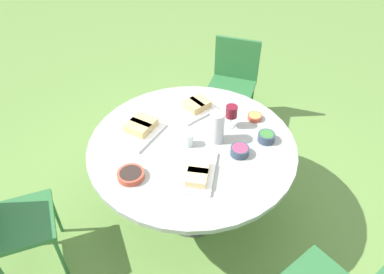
# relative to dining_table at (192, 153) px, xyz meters

# --- Properties ---
(ground_plane) EXTENTS (40.00, 40.00, 0.00)m
(ground_plane) POSITION_rel_dining_table_xyz_m (0.00, 0.00, -0.68)
(ground_plane) COLOR #668E42
(dining_table) EXTENTS (1.44, 1.44, 0.77)m
(dining_table) POSITION_rel_dining_table_xyz_m (0.00, 0.00, 0.00)
(dining_table) COLOR #4C4C51
(dining_table) RESTS_ON ground_plane
(chair_near_left) EXTENTS (0.55, 0.53, 0.89)m
(chair_near_left) POSITION_rel_dining_table_xyz_m (0.40, -1.24, -0.15)
(chair_near_left) COLOR #2D6B38
(chair_near_left) RESTS_ON ground_plane
(chair_near_right) EXTENTS (0.60, 0.59, 0.89)m
(chair_near_right) POSITION_rel_dining_table_xyz_m (0.71, 1.08, -0.15)
(chair_near_right) COLOR #2D6B38
(chair_near_right) RESTS_ON ground_plane
(water_pitcher) EXTENTS (0.11, 0.10, 0.23)m
(water_pitcher) POSITION_rel_dining_table_xyz_m (-0.11, -0.13, 0.21)
(water_pitcher) COLOR silver
(water_pitcher) RESTS_ON dining_table
(wine_glass) EXTENTS (0.08, 0.08, 0.18)m
(wine_glass) POSITION_rel_dining_table_xyz_m (-0.11, -0.32, 0.22)
(wine_glass) COLOR silver
(wine_glass) RESTS_ON dining_table
(platter_bread_main) EXTENTS (0.35, 0.43, 0.07)m
(platter_bread_main) POSITION_rel_dining_table_xyz_m (-0.21, 0.22, 0.12)
(platter_bread_main) COLOR white
(platter_bread_main) RESTS_ON dining_table
(platter_charcuterie) EXTENTS (0.29, 0.37, 0.08)m
(platter_charcuterie) POSITION_rel_dining_table_xyz_m (0.38, 0.12, 0.12)
(platter_charcuterie) COLOR white
(platter_charcuterie) RESTS_ON dining_table
(platter_sandwich_side) EXTENTS (0.29, 0.35, 0.08)m
(platter_sandwich_side) POSITION_rel_dining_table_xyz_m (0.21, -0.33, 0.12)
(platter_sandwich_side) COLOR white
(platter_sandwich_side) RESTS_ON dining_table
(bowl_fries) EXTENTS (0.10, 0.10, 0.04)m
(bowl_fries) POSITION_rel_dining_table_xyz_m (-0.21, -0.50, 0.11)
(bowl_fries) COLOR #B74733
(bowl_fries) RESTS_ON dining_table
(bowl_salad) EXTENTS (0.12, 0.12, 0.06)m
(bowl_salad) POSITION_rel_dining_table_xyz_m (-0.40, -0.33, 0.13)
(bowl_salad) COLOR #334256
(bowl_salad) RESTS_ON dining_table
(bowl_olives) EXTENTS (0.17, 0.17, 0.04)m
(bowl_olives) POSITION_rel_dining_table_xyz_m (0.12, 0.48, 0.11)
(bowl_olives) COLOR #B74733
(bowl_olives) RESTS_ON dining_table
(bowl_dip_red) EXTENTS (0.12, 0.12, 0.06)m
(bowl_dip_red) POSITION_rel_dining_table_xyz_m (-0.32, -0.10, 0.12)
(bowl_dip_red) COLOR #334256
(bowl_dip_red) RESTS_ON dining_table
(cup_water_near) EXTENTS (0.07, 0.07, 0.09)m
(cup_water_near) POSITION_rel_dining_table_xyz_m (0.01, 0.02, 0.14)
(cup_water_near) COLOR silver
(cup_water_near) RESTS_ON dining_table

